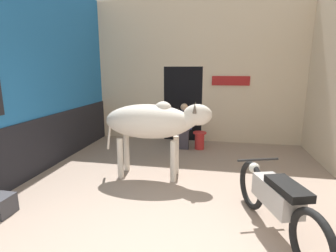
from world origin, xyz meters
TOP-DOWN VIEW (x-y plane):
  - wall_left_shopfront at (-2.88, 2.55)m, footprint 0.25×5.12m
  - wall_back_with_doorway at (-0.11, 5.34)m, footprint 5.58×0.93m
  - cow at (-0.57, 2.45)m, footprint 1.99×0.69m
  - motorcycle_near at (1.31, 0.95)m, footprint 0.80×1.95m
  - shopkeeper_seated at (-0.25, 4.38)m, footprint 0.40×0.33m
  - plastic_stool at (0.16, 4.33)m, footprint 0.34×0.34m

SIDE VIEW (x-z plane):
  - plastic_stool at x=0.16m, z-range 0.02..0.46m
  - motorcycle_near at x=1.31m, z-range 0.06..0.86m
  - shopkeeper_seated at x=-0.25m, z-range 0.03..1.17m
  - cow at x=-0.57m, z-range 0.32..1.76m
  - wall_back_with_doorway at x=-0.11m, z-range -0.26..3.57m
  - wall_left_shopfront at x=-2.88m, z-range -0.06..3.76m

